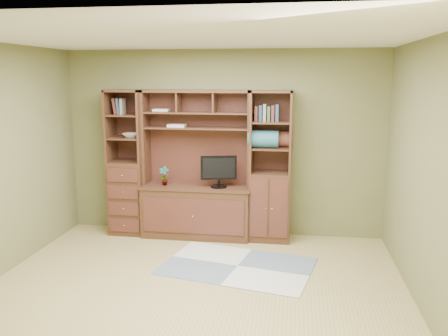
% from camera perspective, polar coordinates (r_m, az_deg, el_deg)
% --- Properties ---
extents(room, '(4.60, 4.10, 2.64)m').
position_cam_1_polar(room, '(4.77, -3.81, -0.30)').
color(room, tan).
rests_on(room, ground).
extents(center_hutch, '(1.54, 0.53, 2.05)m').
position_cam_1_polar(center_hutch, '(6.55, -3.39, 0.35)').
color(center_hutch, '#432617').
rests_on(center_hutch, ground).
extents(left_tower, '(0.50, 0.45, 2.05)m').
position_cam_1_polar(left_tower, '(6.87, -11.51, 0.63)').
color(left_tower, '#432617').
rests_on(left_tower, ground).
extents(right_tower, '(0.55, 0.45, 2.05)m').
position_cam_1_polar(right_tower, '(6.46, 5.62, 0.16)').
color(right_tower, '#432617').
rests_on(right_tower, ground).
extents(rug, '(1.92, 1.48, 0.01)m').
position_cam_1_polar(rug, '(5.77, 1.65, -11.70)').
color(rug, '#9A9F9F').
rests_on(rug, ground).
extents(monitor, '(0.53, 0.34, 0.60)m').
position_cam_1_polar(monitor, '(6.46, -0.64, 0.28)').
color(monitor, black).
rests_on(monitor, center_hutch).
extents(orchid, '(0.14, 0.10, 0.27)m').
position_cam_1_polar(orchid, '(6.66, -7.22, -0.95)').
color(orchid, '#B8683E').
rests_on(orchid, center_hutch).
extents(magazines, '(0.24, 0.18, 0.04)m').
position_cam_1_polar(magazines, '(6.63, -5.69, 5.11)').
color(magazines, beige).
rests_on(magazines, center_hutch).
extents(bowl, '(0.24, 0.24, 0.06)m').
position_cam_1_polar(bowl, '(6.78, -11.06, 3.90)').
color(bowl, white).
rests_on(bowl, left_tower).
extents(blanket_teal, '(0.40, 0.23, 0.23)m').
position_cam_1_polar(blanket_teal, '(6.36, 4.76, 3.49)').
color(blanket_teal, '#285D6A').
rests_on(blanket_teal, right_tower).
extents(blanket_red, '(0.38, 0.21, 0.21)m').
position_cam_1_polar(blanket_red, '(6.48, 6.60, 3.50)').
color(blanket_red, brown).
rests_on(blanket_red, right_tower).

